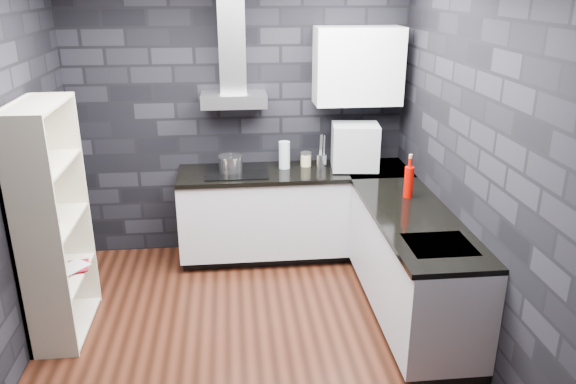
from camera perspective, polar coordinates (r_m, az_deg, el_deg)
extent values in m
plane|color=#3E1C11|center=(4.53, -3.94, -14.14)|extent=(3.20, 3.20, 0.00)
cube|color=black|center=(5.49, -4.95, 7.58)|extent=(3.20, 0.05, 2.70)
cube|color=black|center=(2.43, -3.20, -9.64)|extent=(3.20, 0.05, 2.70)
cube|color=black|center=(4.21, -27.09, 1.36)|extent=(0.05, 3.20, 2.70)
cube|color=black|center=(4.28, 17.93, 2.91)|extent=(0.05, 3.20, 2.70)
cube|color=black|center=(5.69, 0.58, -5.80)|extent=(2.18, 0.50, 0.10)
cube|color=black|center=(4.80, 12.55, -11.74)|extent=(0.50, 1.78, 0.10)
cube|color=silver|center=(5.47, 0.64, -1.95)|extent=(2.20, 0.60, 0.76)
cube|color=silver|center=(4.57, 12.49, -7.22)|extent=(0.60, 1.80, 0.76)
cube|color=black|center=(5.32, 0.67, 1.99)|extent=(2.20, 0.62, 0.04)
cube|color=black|center=(4.40, 12.76, -2.61)|extent=(0.62, 1.80, 0.04)
cube|color=black|center=(5.48, 9.01, 2.28)|extent=(0.62, 0.62, 0.04)
cube|color=#B2B3B8|center=(5.25, -5.52, 9.32)|extent=(0.60, 0.34, 0.12)
cube|color=#B2B3B8|center=(5.25, -5.73, 14.94)|extent=(0.24, 0.20, 0.90)
cube|color=white|center=(5.33, 7.12, 12.59)|extent=(0.80, 0.35, 0.70)
cube|color=black|center=(5.29, -5.27, 2.09)|extent=(0.58, 0.50, 0.01)
cube|color=#B2B3B8|center=(3.97, 15.13, -5.21)|extent=(0.44, 0.40, 0.01)
cylinder|color=silver|center=(5.29, -5.85, 2.85)|extent=(0.27, 0.27, 0.13)
cylinder|color=silver|center=(5.36, -0.37, 3.79)|extent=(0.14, 0.14, 0.26)
cylinder|color=#CDBF87|center=(5.44, 1.83, 3.28)|extent=(0.13, 0.13, 0.12)
cylinder|color=silver|center=(5.42, 3.43, 3.19)|extent=(0.11, 0.11, 0.12)
cube|color=#AAAEB3|center=(5.32, 6.82, 4.60)|extent=(0.46, 0.38, 0.43)
cylinder|color=#AA0700|center=(4.72, 12.15, 0.99)|extent=(0.08, 0.08, 0.26)
cube|color=beige|center=(4.50, -22.76, -2.97)|extent=(0.59, 0.87, 1.80)
imported|color=white|center=(4.37, -23.30, -3.23)|extent=(0.23, 0.23, 0.05)
imported|color=maroon|center=(4.71, -21.70, -6.14)|extent=(0.16, 0.05, 0.22)
imported|color=#B2B2B2|center=(4.74, -21.88, -5.74)|extent=(0.15, 0.12, 0.23)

